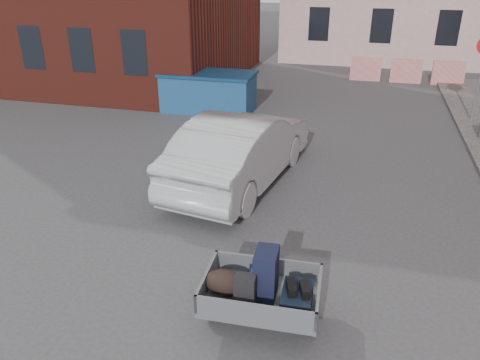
% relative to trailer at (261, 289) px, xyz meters
% --- Properties ---
extents(ground, '(120.00, 120.00, 0.00)m').
position_rel_trailer_xyz_m(ground, '(-1.51, 1.35, -0.61)').
color(ground, '#38383A').
rests_on(ground, ground).
extents(barriers, '(4.70, 0.18, 1.00)m').
position_rel_trailer_xyz_m(barriers, '(2.69, 16.35, -0.11)').
color(barriers, red).
rests_on(barriers, ground).
extents(trailer, '(1.65, 1.84, 1.20)m').
position_rel_trailer_xyz_m(trailer, '(0.00, 0.00, 0.00)').
color(trailer, black).
rests_on(trailer, ground).
extents(dumpster, '(3.21, 1.68, 1.34)m').
position_rel_trailer_xyz_m(dumpster, '(-4.18, 10.09, 0.07)').
color(dumpster, navy).
rests_on(dumpster, ground).
extents(silver_car, '(2.49, 5.24, 1.66)m').
position_rel_trailer_xyz_m(silver_car, '(-1.53, 4.62, 0.22)').
color(silver_car, '#A7AAAE').
rests_on(silver_car, ground).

